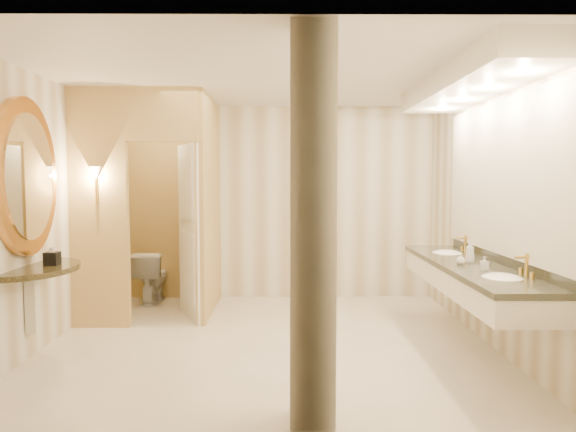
% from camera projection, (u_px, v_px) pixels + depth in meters
% --- Properties ---
extents(floor, '(4.50, 4.50, 0.00)m').
position_uv_depth(floor, '(269.00, 340.00, 5.37)').
color(floor, white).
rests_on(floor, ground).
extents(ceiling, '(4.50, 4.50, 0.00)m').
position_uv_depth(ceiling, '(269.00, 78.00, 5.18)').
color(ceiling, silver).
rests_on(ceiling, wall_back).
extents(wall_back, '(4.50, 0.02, 2.70)m').
position_uv_depth(wall_back, '(273.00, 203.00, 7.27)').
color(wall_back, silver).
rests_on(wall_back, floor).
extents(wall_front, '(4.50, 0.02, 2.70)m').
position_uv_depth(wall_front, '(259.00, 230.00, 3.28)').
color(wall_front, silver).
rests_on(wall_front, floor).
extents(wall_left, '(0.02, 4.00, 2.70)m').
position_uv_depth(wall_left, '(50.00, 211.00, 5.26)').
color(wall_left, silver).
rests_on(wall_left, floor).
extents(wall_right, '(0.02, 4.00, 2.70)m').
position_uv_depth(wall_right, '(487.00, 211.00, 5.29)').
color(wall_right, silver).
rests_on(wall_right, floor).
extents(toilet_closet, '(1.50, 1.55, 2.70)m').
position_uv_depth(toilet_closet, '(179.00, 204.00, 6.23)').
color(toilet_closet, '#DABD72').
rests_on(toilet_closet, floor).
extents(wall_sconce, '(0.14, 0.14, 0.42)m').
position_uv_depth(wall_sconce, '(96.00, 175.00, 5.66)').
color(wall_sconce, gold).
rests_on(wall_sconce, toilet_closet).
extents(vanity, '(0.75, 2.83, 2.09)m').
position_uv_depth(vanity, '(476.00, 184.00, 4.87)').
color(vanity, silver).
rests_on(vanity, floor).
extents(console_shelf, '(1.12, 1.12, 2.01)m').
position_uv_depth(console_shelf, '(27.00, 215.00, 4.72)').
color(console_shelf, black).
rests_on(console_shelf, floor).
extents(pillar, '(0.31, 0.31, 2.70)m').
position_uv_depth(pillar, '(312.00, 227.00, 3.48)').
color(pillar, silver).
rests_on(pillar, floor).
extents(tissue_box, '(0.12, 0.12, 0.12)m').
position_uv_depth(tissue_box, '(52.00, 259.00, 4.81)').
color(tissue_box, black).
rests_on(tissue_box, console_shelf).
extents(toilet, '(0.40, 0.70, 0.71)m').
position_uv_depth(toilet, '(151.00, 276.00, 7.01)').
color(toilet, white).
rests_on(toilet, floor).
extents(soap_bottle_a, '(0.07, 0.07, 0.12)m').
position_uv_depth(soap_bottle_a, '(484.00, 263.00, 4.54)').
color(soap_bottle_a, beige).
rests_on(soap_bottle_a, vanity).
extents(soap_bottle_b, '(0.09, 0.09, 0.11)m').
position_uv_depth(soap_bottle_b, '(461.00, 259.00, 4.83)').
color(soap_bottle_b, silver).
rests_on(soap_bottle_b, vanity).
extents(soap_bottle_c, '(0.10, 0.10, 0.22)m').
position_uv_depth(soap_bottle_c, '(470.00, 252.00, 4.92)').
color(soap_bottle_c, '#C6B28C').
rests_on(soap_bottle_c, vanity).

